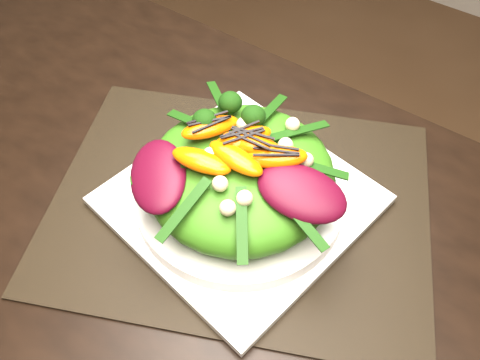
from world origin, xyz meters
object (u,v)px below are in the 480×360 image
Objects in this scene: plate_base at (240,200)px; salad_bowl at (240,193)px; orange_segment at (247,144)px; placemat at (240,203)px; lettuce_mound at (240,175)px.

salad_bowl reaches higher than plate_base.
orange_segment reaches higher than plate_base.
placemat is 0.02m from salad_bowl.
salad_bowl is at bearing 180.00° from lettuce_mound.
lettuce_mound reaches higher than placemat.
placemat is 6.72× the size of orange_segment.
salad_bowl reaches higher than placemat.
salad_bowl is at bearing 180.00° from placemat.
salad_bowl is 3.70× the size of orange_segment.
orange_segment is at bearing 71.69° from plate_base.
lettuce_mound is (0.00, 0.00, 0.05)m from plate_base.
lettuce_mound is 0.05m from orange_segment.
lettuce_mound is (0.00, 0.00, 0.06)m from placemat.
plate_base is 0.09m from orange_segment.
orange_segment is (0.00, 0.01, 0.05)m from lettuce_mound.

